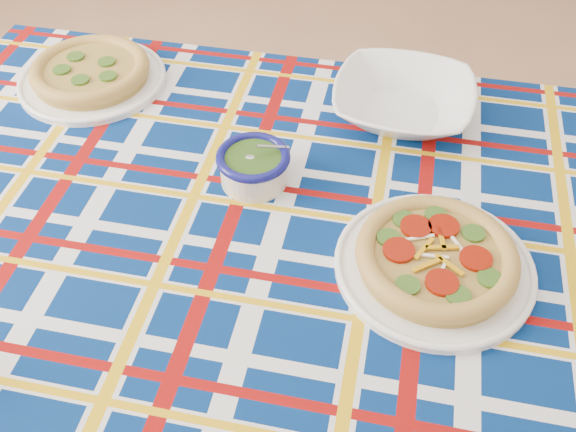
# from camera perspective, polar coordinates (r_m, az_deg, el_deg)

# --- Properties ---
(floor) EXTENTS (4.00, 4.00, 0.00)m
(floor) POSITION_cam_1_polar(r_m,az_deg,el_deg) (2.02, -10.15, -7.84)
(floor) COLOR #A87756
(floor) RESTS_ON ground
(dining_table) EXTENTS (1.86, 1.35, 0.79)m
(dining_table) POSITION_cam_1_polar(r_m,az_deg,el_deg) (1.15, 2.96, -4.66)
(dining_table) COLOR brown
(dining_table) RESTS_ON floor
(tablecloth) EXTENTS (1.90, 1.39, 0.11)m
(tablecloth) POSITION_cam_1_polar(r_m,az_deg,el_deg) (1.13, 3.01, -3.82)
(tablecloth) COLOR navy
(tablecloth) RESTS_ON dining_table
(main_focaccia_plate) EXTENTS (0.41, 0.41, 0.06)m
(main_focaccia_plate) POSITION_cam_1_polar(r_m,az_deg,el_deg) (1.04, 13.06, -3.55)
(main_focaccia_plate) COLOR #A8843B
(main_focaccia_plate) RESTS_ON tablecloth
(pesto_bowl) EXTENTS (0.16, 0.16, 0.08)m
(pesto_bowl) POSITION_cam_1_polar(r_m,az_deg,el_deg) (1.16, -3.09, 4.59)
(pesto_bowl) COLOR #203D10
(pesto_bowl) RESTS_ON tablecloth
(serving_bowl) EXTENTS (0.34, 0.34, 0.07)m
(serving_bowl) POSITION_cam_1_polar(r_m,az_deg,el_deg) (1.33, 10.19, 10.01)
(serving_bowl) COLOR white
(serving_bowl) RESTS_ON tablecloth
(second_focaccia_plate) EXTENTS (0.36, 0.36, 0.06)m
(second_focaccia_plate) POSITION_cam_1_polar(r_m,az_deg,el_deg) (1.47, -17.16, 12.19)
(second_focaccia_plate) COLOR #A8843B
(second_focaccia_plate) RESTS_ON tablecloth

